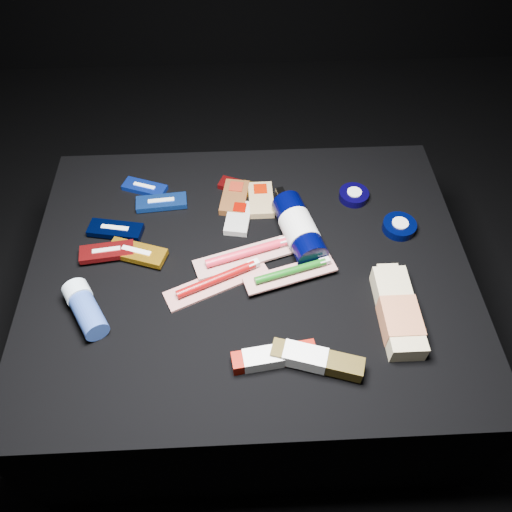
{
  "coord_description": "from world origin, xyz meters",
  "views": [
    {
      "loc": [
        -0.02,
        -0.67,
        1.28
      ],
      "look_at": [
        0.01,
        0.01,
        0.42
      ],
      "focal_mm": 35.0,
      "sensor_mm": 36.0,
      "label": 1
    }
  ],
  "objects_px": {
    "lotion_bottle": "(299,229)",
    "deodorant_stick": "(85,308)",
    "bodywash_bottle": "(398,313)",
    "toothpaste_carton_red": "(270,357)"
  },
  "relations": [
    {
      "from": "bodywash_bottle",
      "to": "toothpaste_carton_red",
      "type": "distance_m",
      "value": 0.28
    },
    {
      "from": "lotion_bottle",
      "to": "toothpaste_carton_red",
      "type": "xyz_separation_m",
      "value": [
        -0.08,
        -0.3,
        -0.02
      ]
    },
    {
      "from": "lotion_bottle",
      "to": "deodorant_stick",
      "type": "xyz_separation_m",
      "value": [
        -0.45,
        -0.18,
        -0.01
      ]
    },
    {
      "from": "toothpaste_carton_red",
      "to": "bodywash_bottle",
      "type": "bearing_deg",
      "value": 9.79
    },
    {
      "from": "bodywash_bottle",
      "to": "toothpaste_carton_red",
      "type": "xyz_separation_m",
      "value": [
        -0.26,
        -0.08,
        -0.01
      ]
    },
    {
      "from": "bodywash_bottle",
      "to": "deodorant_stick",
      "type": "distance_m",
      "value": 0.63
    },
    {
      "from": "toothpaste_carton_red",
      "to": "lotion_bottle",
      "type": "bearing_deg",
      "value": 66.93
    },
    {
      "from": "lotion_bottle",
      "to": "bodywash_bottle",
      "type": "height_order",
      "value": "lotion_bottle"
    },
    {
      "from": "lotion_bottle",
      "to": "deodorant_stick",
      "type": "distance_m",
      "value": 0.49
    },
    {
      "from": "lotion_bottle",
      "to": "bodywash_bottle",
      "type": "distance_m",
      "value": 0.29
    }
  ]
}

